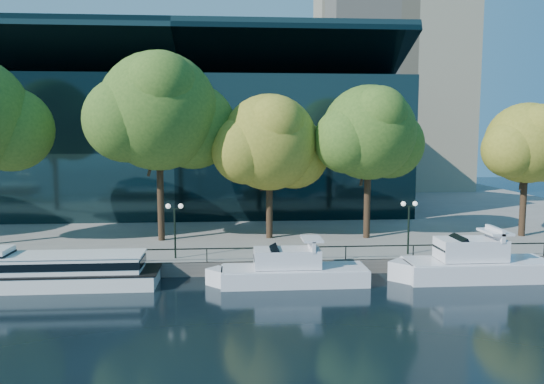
{
  "coord_description": "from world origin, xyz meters",
  "views": [
    {
      "loc": [
        1.86,
        -33.81,
        10.26
      ],
      "look_at": [
        5.0,
        8.0,
        5.41
      ],
      "focal_mm": 35.0,
      "sensor_mm": 36.0,
      "label": 1
    }
  ],
  "objects": [
    {
      "name": "railing",
      "position": [
        0.0,
        3.25,
        1.94
      ],
      "size": [
        88.2,
        0.08,
        0.99
      ],
      "color": "black",
      "rests_on": "promenade"
    },
    {
      "name": "lamp_1",
      "position": [
        -2.34,
        4.5,
        3.98
      ],
      "size": [
        1.26,
        0.36,
        4.03
      ],
      "color": "black",
      "rests_on": "promenade"
    },
    {
      "name": "lamp_2",
      "position": [
        15.03,
        4.5,
        3.98
      ],
      "size": [
        1.26,
        0.36,
        4.03
      ],
      "color": "black",
      "rests_on": "promenade"
    },
    {
      "name": "tree_5",
      "position": [
        27.58,
        10.62,
        9.04
      ],
      "size": [
        8.76,
        7.18,
        11.71
      ],
      "color": "black",
      "rests_on": "promenade"
    },
    {
      "name": "tree_2",
      "position": [
        -4.01,
        11.04,
        11.66
      ],
      "size": [
        12.32,
        10.1,
        15.8
      ],
      "color": "black",
      "rests_on": "promenade"
    },
    {
      "name": "cruiser_near",
      "position": [
        5.51,
        0.7,
        0.98
      ],
      "size": [
        10.85,
        2.79,
        3.14
      ],
      "color": "silver",
      "rests_on": "ground"
    },
    {
      "name": "cruiser_far",
      "position": [
        18.22,
        0.86,
        1.16
      ],
      "size": [
        11.24,
        3.11,
        3.67
      ],
      "color": "silver",
      "rests_on": "ground"
    },
    {
      "name": "tour_boat",
      "position": [
        -9.94,
        1.09,
        1.15
      ],
      "size": [
        14.23,
        3.17,
        2.7
      ],
      "color": "white",
      "rests_on": "ground"
    },
    {
      "name": "convention_building",
      "position": [
        -4.0,
        31.79,
        8.51
      ],
      "size": [
        50.0,
        24.57,
        21.43
      ],
      "color": "black",
      "rests_on": "ground"
    },
    {
      "name": "tree_3",
      "position": [
        5.2,
        11.38,
        9.1
      ],
      "size": [
        10.28,
        8.43,
        12.4
      ],
      "color": "black",
      "rests_on": "promenade"
    },
    {
      "name": "ground",
      "position": [
        0.0,
        0.0,
        0.0
      ],
      "size": [
        160.0,
        160.0,
        0.0
      ],
      "primitive_type": "plane",
      "color": "black",
      "rests_on": "ground"
    },
    {
      "name": "promenade",
      "position": [
        0.0,
        36.38,
        0.5
      ],
      "size": [
        90.0,
        67.08,
        1.0
      ],
      "color": "slate",
      "rests_on": "ground"
    },
    {
      "name": "tree_4",
      "position": [
        13.65,
        10.82,
        9.93
      ],
      "size": [
        10.1,
        8.28,
        13.15
      ],
      "color": "black",
      "rests_on": "promenade"
    }
  ]
}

